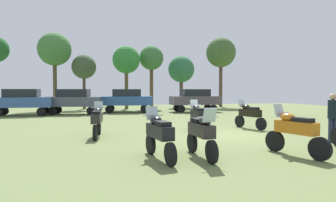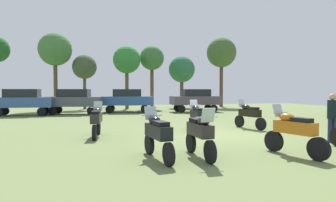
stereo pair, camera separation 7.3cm
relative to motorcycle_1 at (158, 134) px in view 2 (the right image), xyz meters
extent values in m
cube|color=olive|center=(3.62, 4.10, -0.72)|extent=(44.00, 52.00, 0.02)
cylinder|color=black|center=(-0.11, 0.73, -0.40)|extent=(0.21, 0.62, 0.60)
cylinder|color=black|center=(0.12, -0.79, -0.40)|extent=(0.21, 0.62, 0.60)
cube|color=black|center=(0.00, -0.03, 0.08)|extent=(0.55, 1.35, 0.36)
ellipsoid|color=black|center=(-0.04, 0.26, 0.36)|extent=(0.39, 0.52, 0.24)
cube|color=black|center=(0.04, -0.26, 0.32)|extent=(0.38, 0.60, 0.12)
cube|color=silver|center=(-0.09, 0.59, 0.54)|extent=(0.38, 0.20, 0.39)
cylinder|color=#B7B7BC|center=(-0.07, 0.49, 0.48)|extent=(0.62, 0.13, 0.04)
cylinder|color=black|center=(2.90, 5.70, -0.39)|extent=(0.15, 0.63, 0.63)
cylinder|color=black|center=(2.84, 4.21, -0.39)|extent=(0.15, 0.63, 0.63)
cube|color=black|center=(2.87, 4.96, 0.10)|extent=(0.41, 1.28, 0.36)
ellipsoid|color=black|center=(2.88, 5.24, 0.38)|extent=(0.34, 0.49, 0.24)
cube|color=black|center=(2.86, 4.73, 0.34)|extent=(0.32, 0.57, 0.12)
cube|color=silver|center=(2.90, 5.56, 0.56)|extent=(0.37, 0.17, 0.39)
cylinder|color=#B7B7BC|center=(2.89, 5.46, 0.50)|extent=(0.62, 0.06, 0.04)
cylinder|color=black|center=(-1.57, 5.12, -0.40)|extent=(0.18, 0.62, 0.61)
cylinder|color=black|center=(-1.73, 3.59, -0.40)|extent=(0.18, 0.62, 0.61)
cube|color=#282524|center=(-1.65, 4.35, 0.08)|extent=(0.50, 1.34, 0.36)
ellipsoid|color=#282524|center=(-1.62, 4.65, 0.36)|extent=(0.37, 0.51, 0.24)
cube|color=black|center=(-1.68, 4.13, 0.32)|extent=(0.36, 0.59, 0.12)
cube|color=silver|center=(-1.59, 4.97, 0.54)|extent=(0.37, 0.19, 0.39)
cylinder|color=#B7B7BC|center=(-1.60, 4.87, 0.48)|extent=(0.62, 0.10, 0.04)
cylinder|color=black|center=(5.55, 6.04, -0.40)|extent=(0.28, 0.62, 0.61)
cylinder|color=black|center=(5.95, 4.64, -0.40)|extent=(0.28, 0.62, 0.61)
cube|color=black|center=(5.75, 5.34, 0.08)|extent=(0.68, 1.28, 0.36)
ellipsoid|color=black|center=(5.68, 5.61, 0.36)|extent=(0.44, 0.55, 0.24)
cube|color=black|center=(5.81, 5.13, 0.32)|extent=(0.44, 0.62, 0.12)
cube|color=silver|center=(5.59, 5.90, 0.54)|extent=(0.39, 0.25, 0.39)
cylinder|color=#B7B7BC|center=(5.62, 5.81, 0.48)|extent=(0.61, 0.20, 0.04)
cylinder|color=black|center=(3.75, 0.21, -0.38)|extent=(0.31, 0.66, 0.65)
cylinder|color=black|center=(4.18, -1.21, -0.38)|extent=(0.31, 0.66, 0.65)
cube|color=orange|center=(3.96, -0.50, 0.12)|extent=(0.71, 1.31, 0.36)
ellipsoid|color=orange|center=(3.88, -0.23, 0.40)|extent=(0.45, 0.55, 0.24)
cube|color=black|center=(4.03, -0.71, 0.36)|extent=(0.45, 0.62, 0.12)
cube|color=silver|center=(3.79, 0.07, 0.58)|extent=(0.39, 0.25, 0.39)
cylinder|color=#B7B7BC|center=(3.82, -0.02, 0.52)|extent=(0.60, 0.22, 0.04)
cylinder|color=black|center=(1.23, -0.78, -0.40)|extent=(0.14, 0.62, 0.62)
cylinder|color=black|center=(1.18, 0.67, -0.40)|extent=(0.14, 0.62, 0.62)
cube|color=#2B2528|center=(1.20, -0.05, 0.09)|extent=(0.41, 1.25, 0.36)
ellipsoid|color=#2B2528|center=(1.21, -0.33, 0.37)|extent=(0.34, 0.49, 0.24)
cube|color=black|center=(1.20, 0.16, 0.33)|extent=(0.32, 0.57, 0.12)
cube|color=silver|center=(1.23, -0.64, 0.55)|extent=(0.37, 0.17, 0.39)
cylinder|color=#B7B7BC|center=(1.22, -0.55, 0.49)|extent=(0.62, 0.06, 0.04)
cylinder|color=black|center=(-0.64, 17.06, -0.39)|extent=(0.67, 0.31, 0.64)
cylinder|color=black|center=(-0.42, 18.48, -0.39)|extent=(0.67, 0.31, 0.64)
cylinder|color=black|center=(2.26, 16.63, -0.39)|extent=(0.67, 0.31, 0.64)
cylinder|color=black|center=(2.47, 18.06, -0.39)|extent=(0.67, 0.31, 0.64)
cube|color=#2C569A|center=(0.92, 17.56, 0.31)|extent=(4.52, 2.41, 0.75)
cube|color=black|center=(0.92, 17.56, 0.99)|extent=(2.57, 1.91, 0.61)
cylinder|color=black|center=(-8.53, 16.92, -0.39)|extent=(0.64, 0.23, 0.64)
cylinder|color=black|center=(-5.63, 15.44, -0.39)|extent=(0.64, 0.23, 0.64)
cylinder|color=black|center=(-5.61, 16.88, -0.39)|extent=(0.64, 0.23, 0.64)
cube|color=#355595|center=(-7.08, 16.18, 0.31)|extent=(4.32, 1.86, 0.75)
cube|color=black|center=(-7.08, 16.18, 0.99)|extent=(2.39, 1.62, 0.61)
cylinder|color=black|center=(5.36, 16.15, -0.39)|extent=(0.64, 0.22, 0.64)
cylinder|color=black|center=(5.37, 17.59, -0.39)|extent=(0.64, 0.22, 0.64)
cylinder|color=black|center=(8.29, 16.14, -0.39)|extent=(0.64, 0.22, 0.64)
cylinder|color=black|center=(8.29, 17.58, -0.39)|extent=(0.64, 0.22, 0.64)
cube|color=#504655|center=(6.83, 16.86, 0.31)|extent=(4.31, 1.82, 0.75)
cube|color=black|center=(6.83, 16.86, 0.99)|extent=(2.37, 1.59, 0.61)
cylinder|color=black|center=(-4.97, 16.14, -0.39)|extent=(0.67, 0.33, 0.64)
cylinder|color=black|center=(-4.72, 17.56, -0.39)|extent=(0.67, 0.33, 0.64)
cylinder|color=black|center=(-2.09, 15.64, -0.39)|extent=(0.67, 0.33, 0.64)
cylinder|color=black|center=(-1.84, 17.06, -0.39)|extent=(0.67, 0.33, 0.64)
cube|color=#464B5A|center=(-3.40, 16.60, 0.31)|extent=(4.54, 2.51, 0.75)
cube|color=black|center=(-3.40, 16.60, 0.99)|extent=(2.60, 1.97, 0.61)
cylinder|color=#232C48|center=(6.66, 1.13, -0.27)|extent=(0.14, 0.14, 0.87)
cylinder|color=#232C48|center=(6.83, 1.12, -0.27)|extent=(0.14, 0.14, 0.87)
cylinder|color=black|center=(6.74, 1.13, 0.51)|extent=(0.37, 0.37, 0.69)
sphere|color=tan|center=(6.74, 1.13, 0.97)|extent=(0.24, 0.24, 0.24)
cylinder|color=brown|center=(1.34, 22.36, 1.48)|extent=(0.36, 0.36, 4.38)
sphere|color=#318134|center=(1.34, 22.36, 4.30)|extent=(2.79, 2.79, 2.79)
cylinder|color=brown|center=(-5.54, 22.56, 1.87)|extent=(0.37, 0.37, 5.15)
sphere|color=#407538|center=(-5.54, 22.56, 5.16)|extent=(3.17, 3.17, 3.17)
cylinder|color=brown|center=(7.71, 24.26, 1.10)|extent=(0.40, 0.40, 3.61)
sphere|color=#2F6D43|center=(7.71, 24.26, 3.57)|extent=(2.96, 2.96, 2.96)
cylinder|color=#503B32|center=(12.36, 23.88, 2.04)|extent=(0.40, 0.40, 5.49)
sphere|color=#3F5F2E|center=(12.36, 23.88, 5.55)|extent=(3.40, 3.40, 3.40)
cylinder|color=brown|center=(4.09, 23.19, 1.68)|extent=(0.37, 0.37, 4.77)
sphere|color=#3A6D37|center=(4.09, 23.19, 4.64)|extent=(2.57, 2.57, 2.57)
cylinder|color=brown|center=(-2.84, 23.07, 1.15)|extent=(0.30, 0.30, 3.72)
sphere|color=#3E5233|center=(-2.84, 23.07, 3.56)|extent=(2.42, 2.42, 2.42)
camera|label=1|loc=(-1.69, -7.93, 1.21)|focal=31.62mm
camera|label=2|loc=(-1.62, -7.95, 1.21)|focal=31.62mm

